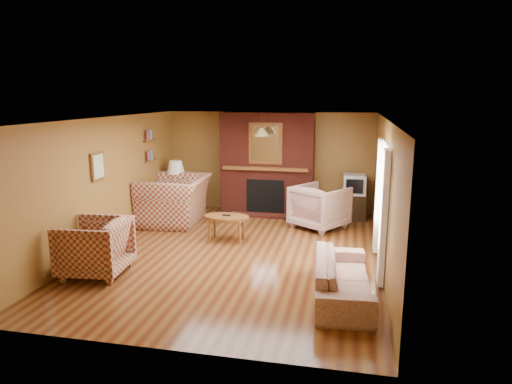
% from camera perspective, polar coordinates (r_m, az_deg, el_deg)
% --- Properties ---
extents(floor, '(6.50, 6.50, 0.00)m').
position_cam_1_polar(floor, '(8.30, -2.42, -7.65)').
color(floor, '#4A2110').
rests_on(floor, ground).
extents(ceiling, '(6.50, 6.50, 0.00)m').
position_cam_1_polar(ceiling, '(7.82, -2.57, 9.14)').
color(ceiling, silver).
rests_on(ceiling, wall_back).
extents(wall_back, '(6.50, 0.00, 6.50)m').
position_cam_1_polar(wall_back, '(11.11, 1.65, 3.78)').
color(wall_back, brown).
rests_on(wall_back, floor).
extents(wall_front, '(6.50, 0.00, 6.50)m').
position_cam_1_polar(wall_front, '(5.00, -11.78, -6.83)').
color(wall_front, brown).
rests_on(wall_front, floor).
extents(wall_left, '(0.00, 6.50, 6.50)m').
position_cam_1_polar(wall_left, '(8.92, -18.26, 1.13)').
color(wall_left, brown).
rests_on(wall_left, floor).
extents(wall_right, '(0.00, 6.50, 6.50)m').
position_cam_1_polar(wall_right, '(7.76, 15.71, -0.28)').
color(wall_right, brown).
rests_on(wall_right, floor).
extents(fireplace, '(2.20, 0.82, 2.40)m').
position_cam_1_polar(fireplace, '(10.85, 1.40, 3.48)').
color(fireplace, '#531A12').
rests_on(fireplace, floor).
extents(window_right, '(0.10, 1.85, 2.00)m').
position_cam_1_polar(window_right, '(7.57, 15.41, -1.13)').
color(window_right, beige).
rests_on(window_right, wall_right).
extents(bookshelf, '(0.09, 0.55, 0.71)m').
position_cam_1_polar(bookshelf, '(10.50, -12.99, 5.56)').
color(bookshelf, brown).
rests_on(bookshelf, wall_left).
extents(botanical_print, '(0.05, 0.40, 0.50)m').
position_cam_1_polar(botanical_print, '(8.59, -19.21, 3.04)').
color(botanical_print, brown).
rests_on(botanical_print, wall_left).
extents(pendant_light, '(0.36, 0.36, 0.48)m').
position_cam_1_polar(pendant_light, '(10.09, 0.72, 7.52)').
color(pendant_light, black).
rests_on(pendant_light, ceiling).
extents(plaid_loveseat, '(1.49, 1.67, 1.03)m').
position_cam_1_polar(plaid_loveseat, '(10.29, -10.10, -0.96)').
color(plaid_loveseat, maroon).
rests_on(plaid_loveseat, floor).
extents(plaid_armchair, '(1.06, 1.04, 0.90)m').
position_cam_1_polar(plaid_armchair, '(7.66, -19.53, -6.52)').
color(plaid_armchair, maroon).
rests_on(plaid_armchair, floor).
extents(floral_sofa, '(0.90, 2.00, 0.57)m').
position_cam_1_polar(floral_sofa, '(6.63, 10.78, -10.43)').
color(floral_sofa, '#C1B495').
rests_on(floral_sofa, floor).
extents(floral_armchair, '(1.39, 1.40, 0.93)m').
position_cam_1_polar(floral_armchair, '(9.80, 7.97, -1.84)').
color(floral_armchair, '#C1B495').
rests_on(floral_armchair, floor).
extents(coffee_table, '(0.89, 0.55, 0.53)m').
position_cam_1_polar(coffee_table, '(8.86, -3.70, -3.38)').
color(coffee_table, brown).
rests_on(coffee_table, floor).
extents(side_table, '(0.46, 0.46, 0.57)m').
position_cam_1_polar(side_table, '(11.09, -9.87, -1.22)').
color(side_table, brown).
rests_on(side_table, floor).
extents(table_lamp, '(0.43, 0.43, 0.71)m').
position_cam_1_polar(table_lamp, '(10.96, -9.99, 2.25)').
color(table_lamp, white).
rests_on(table_lamp, side_table).
extents(tv_stand, '(0.56, 0.51, 0.59)m').
position_cam_1_polar(tv_stand, '(10.67, 12.09, -1.80)').
color(tv_stand, black).
rests_on(tv_stand, floor).
extents(crt_tv, '(0.50, 0.50, 0.45)m').
position_cam_1_polar(crt_tv, '(10.55, 12.22, 0.94)').
color(crt_tv, '#AAADB2').
rests_on(crt_tv, tv_stand).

